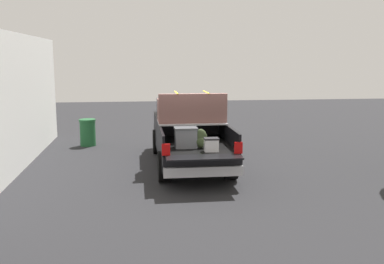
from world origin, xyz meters
TOP-DOWN VIEW (x-y plane):
  - ground_plane at (0.00, 0.00)m, footprint 40.00×40.00m
  - pickup_truck at (0.35, 0.00)m, footprint 6.05×2.06m
  - building_facade at (0.26, 5.00)m, footprint 10.44×0.36m
  - trash_can at (3.36, 3.35)m, footprint 0.60×0.60m

SIDE VIEW (x-z plane):
  - ground_plane at x=0.00m, z-range 0.00..0.00m
  - trash_can at x=3.36m, z-range 0.01..0.99m
  - pickup_truck at x=0.35m, z-range -0.16..2.07m
  - building_facade at x=0.26m, z-range 0.00..3.89m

